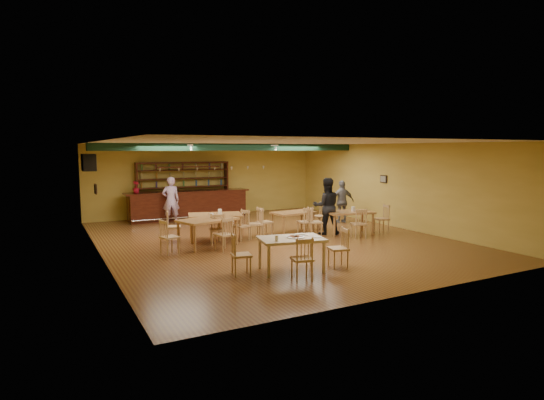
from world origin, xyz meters
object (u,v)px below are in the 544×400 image
patron_right_a (326,206)px  near_table (291,254)px  dining_table_b (293,222)px  patron_bar (171,200)px  bar_counter (188,205)px  dining_table_c (208,233)px  dining_table_a (215,227)px  dining_table_d (349,223)px

patron_right_a → near_table: bearing=67.7°
dining_table_b → patron_bar: (-3.19, 3.65, 0.54)m
bar_counter → dining_table_c: size_ratio=3.07×
dining_table_b → patron_bar: 4.88m
dining_table_a → patron_bar: patron_bar is taller
near_table → patron_right_a: size_ratio=0.78×
dining_table_b → near_table: bearing=-126.8°
dining_table_b → patron_right_a: 1.27m
bar_counter → dining_table_a: bar_counter is taller
dining_table_d → bar_counter: bearing=135.6°
near_table → patron_bar: size_ratio=0.82×
dining_table_d → patron_bar: size_ratio=0.86×
patron_bar → patron_right_a: patron_right_a is taller
patron_bar → bar_counter: bearing=-131.9°
dining_table_a → patron_right_a: 3.71m
dining_table_d → dining_table_a: bearing=177.0°
bar_counter → dining_table_d: size_ratio=3.27×
near_table → patron_bar: 7.87m
patron_bar → dining_table_a: bearing=102.8°
dining_table_a → patron_right_a: size_ratio=0.87×
dining_table_a → dining_table_d: size_ratio=1.06×
dining_table_b → near_table: 4.85m
dining_table_b → dining_table_c: dining_table_c is taller
dining_table_c → patron_bar: (0.12, 4.46, 0.48)m
near_table → patron_right_a: 4.73m
dining_table_d → patron_right_a: bearing=165.9°
dining_table_c → patron_bar: 4.49m
patron_right_a → dining_table_b: bearing=-23.1°
patron_bar → patron_right_a: 5.98m
dining_table_c → dining_table_a: bearing=40.2°
bar_counter → dining_table_a: size_ratio=3.07×
dining_table_a → patron_bar: bearing=112.1°
bar_counter → patron_bar: patron_bar is taller
dining_table_c → dining_table_d: (4.79, -0.32, -0.03)m
dining_table_a → near_table: (0.31, -4.18, -0.02)m
dining_table_d → near_table: near_table is taller
dining_table_a → dining_table_d: bearing=0.8°
dining_table_a → patron_bar: 3.70m
bar_counter → patron_bar: 1.28m
bar_counter → dining_table_a: 4.50m
dining_table_d → dining_table_b: bearing=154.5°
dining_table_b → dining_table_d: (1.48, -1.13, 0.03)m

